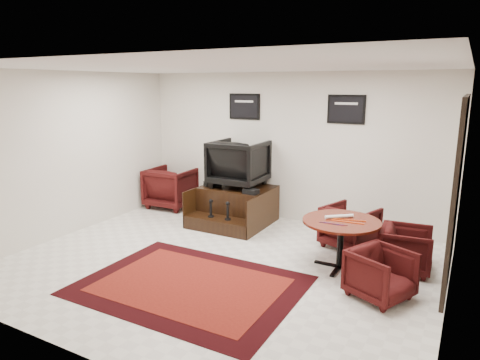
# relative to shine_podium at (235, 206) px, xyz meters

# --- Properties ---
(ground) EXTENTS (6.00, 6.00, 0.00)m
(ground) POSITION_rel_shine_podium_xyz_m (0.74, -1.82, -0.31)
(ground) COLOR white
(ground) RESTS_ON ground
(room_shell) EXTENTS (6.02, 5.02, 2.81)m
(room_shell) POSITION_rel_shine_podium_xyz_m (1.15, -1.69, 1.47)
(room_shell) COLOR white
(room_shell) RESTS_ON ground
(area_rug) EXTENTS (2.80, 2.10, 0.01)m
(area_rug) POSITION_rel_shine_podium_xyz_m (0.77, -2.59, -0.31)
(area_rug) COLOR black
(area_rug) RESTS_ON ground
(shine_podium) EXTENTS (1.32, 1.36, 0.68)m
(shine_podium) POSITION_rel_shine_podium_xyz_m (0.00, 0.00, 0.00)
(shine_podium) COLOR black
(shine_podium) RESTS_ON ground
(shine_chair) EXTENTS (0.97, 0.91, 0.98)m
(shine_chair) POSITION_rel_shine_podium_xyz_m (0.00, 0.14, 0.85)
(shine_chair) COLOR black
(shine_chair) RESTS_ON shine_podium
(shoes_pair) EXTENTS (0.28, 0.32, 0.10)m
(shoes_pair) POSITION_rel_shine_podium_xyz_m (-0.45, -0.09, 0.42)
(shoes_pair) COLOR black
(shoes_pair) RESTS_ON shine_podium
(polish_kit) EXTENTS (0.27, 0.20, 0.09)m
(polish_kit) POSITION_rel_shine_podium_xyz_m (0.47, -0.27, 0.41)
(polish_kit) COLOR black
(polish_kit) RESTS_ON shine_podium
(umbrella_black) EXTENTS (0.31, 0.11, 0.82)m
(umbrella_black) POSITION_rel_shine_podium_xyz_m (-0.74, -0.08, 0.10)
(umbrella_black) COLOR black
(umbrella_black) RESTS_ON ground
(umbrella_hooked) EXTENTS (0.33, 0.12, 0.89)m
(umbrella_hooked) POSITION_rel_shine_podium_xyz_m (-0.76, 0.01, 0.13)
(umbrella_hooked) COLOR black
(umbrella_hooked) RESTS_ON ground
(armchair_side) EXTENTS (0.95, 0.90, 0.93)m
(armchair_side) POSITION_rel_shine_podium_xyz_m (-1.72, 0.28, 0.15)
(armchair_side) COLOR black
(armchair_side) RESTS_ON ground
(meeting_table) EXTENTS (1.09, 1.09, 0.71)m
(meeting_table) POSITION_rel_shine_podium_xyz_m (2.32, -1.10, 0.31)
(meeting_table) COLOR #411509
(meeting_table) RESTS_ON ground
(table_chair_back) EXTENTS (0.92, 0.89, 0.76)m
(table_chair_back) POSITION_rel_shine_podium_xyz_m (2.24, -0.24, 0.06)
(table_chair_back) COLOR black
(table_chair_back) RESTS_ON ground
(table_chair_window) EXTENTS (0.69, 0.73, 0.69)m
(table_chair_window) POSITION_rel_shine_podium_xyz_m (3.16, -0.74, 0.03)
(table_chair_window) COLOR black
(table_chair_window) RESTS_ON ground
(table_chair_corner) EXTENTS (0.84, 0.86, 0.68)m
(table_chair_corner) POSITION_rel_shine_podium_xyz_m (3.00, -1.74, 0.03)
(table_chair_corner) COLOR black
(table_chair_corner) RESTS_ON ground
(paper_roll) EXTENTS (0.36, 0.31, 0.05)m
(paper_roll) POSITION_rel_shine_podium_xyz_m (2.26, -1.01, 0.42)
(paper_roll) COLOR white
(paper_roll) RESTS_ON meeting_table
(table_clutter) EXTENTS (0.57, 0.35, 0.01)m
(table_clutter) POSITION_rel_shine_podium_xyz_m (2.39, -1.15, 0.40)
(table_clutter) COLOR #FA4D0D
(table_clutter) RESTS_ON meeting_table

